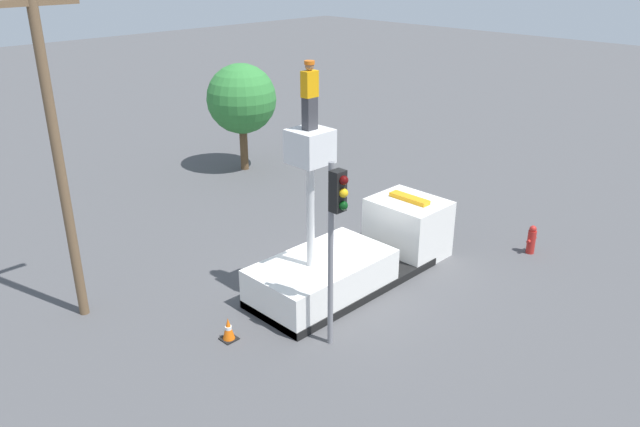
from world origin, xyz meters
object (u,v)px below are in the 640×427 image
Objects in this scene: traffic_light_pole at (335,221)px; utility_pole at (57,150)px; bucket_truck at (357,255)px; tree_left_bg at (242,99)px; traffic_cone_rear at (228,329)px; worker at (310,96)px; fire_hydrant at (531,240)px.

traffic_light_pole is 0.55× the size of utility_pole.
bucket_truck reaches higher than tree_left_bg.
traffic_light_pole is 4.21m from traffic_cone_rear.
worker is 0.36× the size of traffic_light_pole.
tree_left_bg is 12.98m from utility_pole.
bucket_truck is 1.44× the size of traffic_light_pole.
worker is at bearing 180.00° from bucket_truck.
fire_hydrant is 13.98m from tree_left_bg.
fire_hydrant is at bearing -84.46° from tree_left_bg.
bucket_truck is 5.54m from worker.
tree_left_bg reaches higher than fire_hydrant.
traffic_light_pole reaches higher than tree_left_bg.
fire_hydrant is 10.71m from traffic_cone_rear.
fire_hydrant is at bearing -21.46° from worker.
fire_hydrant is (5.47, -2.92, -0.33)m from bucket_truck.
bucket_truck is 1.46× the size of tree_left_bg.
fire_hydrant is at bearing -28.07° from bucket_truck.
tree_left_bg is at bearing 60.37° from worker.
tree_left_bg is at bearing 49.78° from traffic_cone_rear.
utility_pole is at bearing -148.80° from tree_left_bg.
bucket_truck reaches higher than traffic_light_pole.
tree_left_bg reaches higher than traffic_cone_rear.
utility_pole reaches higher than tree_left_bg.
worker reaches higher than tree_left_bg.
worker is 12.63m from tree_left_bg.
worker is 6.49m from utility_pole.
traffic_light_pole is 14.56m from tree_left_bg.
traffic_light_pole is (-1.07, -1.96, -2.52)m from worker.
utility_pole reaches higher than fire_hydrant.
bucket_truck is 4.48m from traffic_light_pole.
traffic_cone_rear is at bearing 176.92° from worker.
utility_pole is (-3.86, 6.00, 1.29)m from traffic_light_pole.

